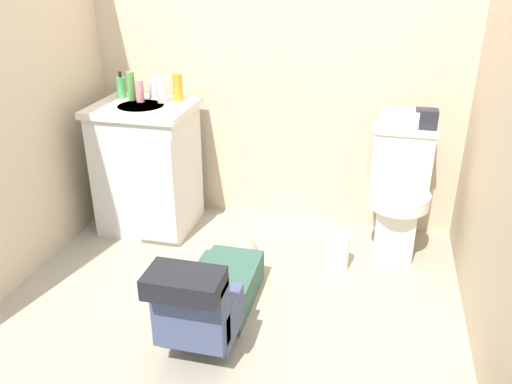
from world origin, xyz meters
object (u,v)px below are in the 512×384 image
object	(u,v)px
bottle_white	(155,88)
paper_towel_roll	(339,252)
vanity_cabinet	(148,166)
person_plumber	(214,292)
soap_dispenser	(121,87)
faucet	(151,91)
bottle_amber	(178,87)
bottle_green	(131,86)
toilet	(398,194)
tissue_box	(399,118)
bottle_clear	(161,90)
bottle_pink	(140,91)
toiletry_bag	(426,119)

from	to	relation	value
bottle_white	paper_towel_roll	size ratio (longest dim) A/B	0.59
paper_towel_roll	vanity_cabinet	bearing A→B (deg)	168.60
person_plumber	soap_dispenser	bearing A→B (deg)	132.10
faucet	paper_towel_roll	bearing A→B (deg)	-17.59
faucet	bottle_amber	bearing A→B (deg)	0.50
vanity_cabinet	bottle_green	distance (m)	0.51
toilet	faucet	xyz separation A→B (m)	(-1.56, 0.08, 0.50)
tissue_box	bottle_clear	world-z (taller)	bottle_clear
bottle_green	bottle_pink	size ratio (longest dim) A/B	1.32
bottle_white	bottle_amber	size ratio (longest dim) A/B	0.81
bottle_green	bottle_amber	bearing A→B (deg)	11.34
vanity_cabinet	bottle_amber	xyz separation A→B (m)	(0.18, 0.15, 0.48)
tissue_box	bottle_amber	bearing A→B (deg)	-179.61
paper_towel_roll	bottle_pink	bearing A→B (deg)	166.17
soap_dispenser	bottle_white	distance (m)	0.22
faucet	vanity_cabinet	bearing A→B (deg)	-88.69
person_plumber	toiletry_bag	bearing A→B (deg)	47.18
bottle_pink	bottle_clear	world-z (taller)	bottle_clear
toiletry_bag	bottle_amber	size ratio (longest dim) A/B	0.74
toiletry_bag	bottle_amber	xyz separation A→B (m)	(-1.48, -0.01, 0.10)
bottle_white	toilet	bearing A→B (deg)	-3.49
soap_dispenser	bottle_green	size ratio (longest dim) A/B	0.95
toiletry_bag	bottle_pink	distance (m)	1.71
tissue_box	bottle_white	distance (m)	1.49
toilet	bottle_white	bearing A→B (deg)	176.51
bottle_green	paper_towel_roll	bearing A→B (deg)	-14.15
bottle_green	bottle_clear	xyz separation A→B (m)	(0.20, -0.01, -0.01)
tissue_box	bottle_clear	size ratio (longest dim) A/B	1.47
tissue_box	bottle_white	size ratio (longest dim) A/B	1.63
toiletry_bag	soap_dispenser	size ratio (longest dim) A/B	0.75
person_plumber	bottle_green	bearing A→B (deg)	130.31
tissue_box	toilet	bearing A→B (deg)	-63.57
vanity_cabinet	faucet	bearing A→B (deg)	91.31
toilet	soap_dispenser	distance (m)	1.83
bottle_pink	paper_towel_roll	bearing A→B (deg)	-13.83
bottle_white	bottle_amber	world-z (taller)	bottle_amber
soap_dispenser	bottle_amber	distance (m)	0.37
bottle_amber	paper_towel_roll	xyz separation A→B (m)	(1.08, -0.40, -0.79)
vanity_cabinet	faucet	size ratio (longest dim) A/B	8.20
tissue_box	vanity_cabinet	bearing A→B (deg)	-174.08
bottle_green	bottle_white	xyz separation A→B (m)	(0.13, 0.07, -0.02)
vanity_cabinet	paper_towel_roll	bearing A→B (deg)	-11.40
vanity_cabinet	bottle_green	bearing A→B (deg)	140.05
toilet	person_plumber	bearing A→B (deg)	-132.11
person_plumber	bottle_pink	size ratio (longest dim) A/B	7.98
tissue_box	bottle_amber	size ratio (longest dim) A/B	1.32
toiletry_bag	soap_dispenser	world-z (taller)	soap_dispenser
bottle_pink	bottle_white	xyz separation A→B (m)	(0.06, 0.09, 0.00)
tissue_box	soap_dispenser	xyz separation A→B (m)	(-1.70, -0.03, 0.09)
bottle_white	paper_towel_roll	bearing A→B (deg)	-18.52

